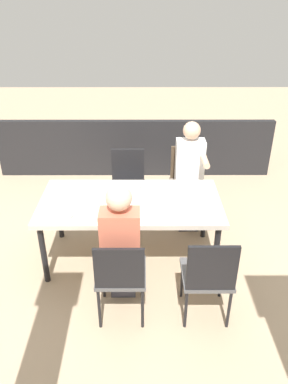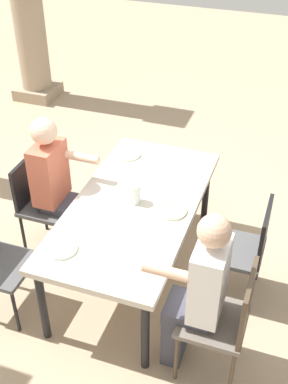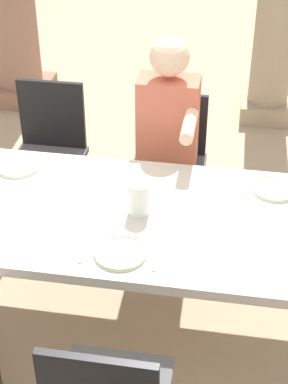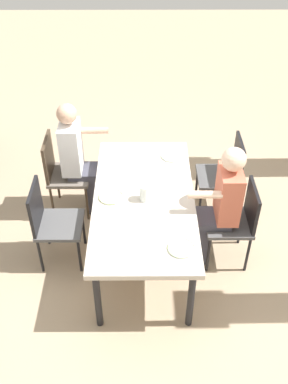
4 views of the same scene
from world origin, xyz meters
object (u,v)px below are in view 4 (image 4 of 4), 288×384
Objects in this scene: plate_2 at (181,248)px; chair_west_north at (226,171)px; water_pitcher at (145,193)px; plate_1 at (111,197)px; chair_west_south at (61,170)px; chair_mid_north at (237,219)px; plate_0 at (172,156)px; diner_woman_green at (78,157)px; diner_man_white at (220,204)px; chair_mid_south at (51,220)px; dining_table at (144,202)px.

chair_west_north is at bearing 156.48° from plate_2.
plate_1 is at bearing -95.13° from water_pitcher.
chair_west_south reaches higher than plate_2.
chair_west_north is at bearing 90.00° from chair_west_south.
plate_2 is at bearing -44.39° from chair_mid_north.
chair_west_south is (0.00, -1.79, 0.02)m from chair_west_north.
chair_west_north is 0.97× the size of chair_west_south.
plate_2 is at bearing 0.29° from plate_0.
chair_mid_north reaches higher than plate_2.
diner_man_white is at bearing 61.46° from diner_woman_green.
chair_mid_south is 0.63m from plate_1.
chair_west_south is 1.04× the size of chair_mid_south.
chair_mid_north is 3.93× the size of plate_0.
chair_west_north is 3.95× the size of plate_1.
plate_0 is (-0.67, 0.30, 0.07)m from dining_table.
chair_mid_north is 1.77m from diner_woman_green.
chair_mid_south is at bearing 0.06° from chair_west_south.
plate_2 is (0.60, -0.41, 0.03)m from diner_man_white.
chair_west_north is 1.60m from diner_woman_green.
chair_west_south reaches higher than dining_table.
plate_1 is at bearing -93.71° from diner_man_white.
chair_mid_south is 1.36m from plate_2.
water_pitcher is at bearing -22.39° from plate_0.
dining_table is at bearing 51.96° from chair_west_south.
diner_man_white reaches higher than plate_0.
dining_table is 1.43× the size of diner_man_white.
chair_west_north is 0.76m from chair_mid_north.
water_pitcher is (0.69, -0.29, 0.06)m from plate_0.
dining_table is 0.32m from plate_1.
plate_0 and plate_1 have the same top height.
plate_0 is 0.90m from plate_1.
plate_2 is at bearing -23.52° from chair_west_north.
dining_table is at bearing -157.84° from water_pitcher.
diner_man_white is (0.00, -0.18, 0.19)m from chair_mid_north.
chair_west_south is 5.73× the size of water_pitcher.
water_pitcher is at bearing 22.16° from dining_table.
diner_man_white is at bearing 89.90° from chair_mid_south.
chair_west_north is 1.79m from chair_west_south.
diner_woman_green is 1.02m from water_pitcher.
diner_woman_green is at bearing -115.71° from chair_mid_north.
chair_west_south is at bearing -89.17° from diner_woman_green.
water_pitcher is at bearing 51.25° from chair_west_south.
chair_west_north is 1.03× the size of chair_mid_north.
water_pitcher reaches higher than dining_table.
plate_2 is (1.36, 1.20, 0.20)m from chair_west_south.
dining_table is at bearing -95.14° from diner_man_white.
diner_man_white is at bearing 86.29° from plate_1.
chair_mid_north is 0.87m from plate_2.
plate_0 is at bearing -179.71° from plate_2.
water_pitcher reaches higher than chair_mid_north.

